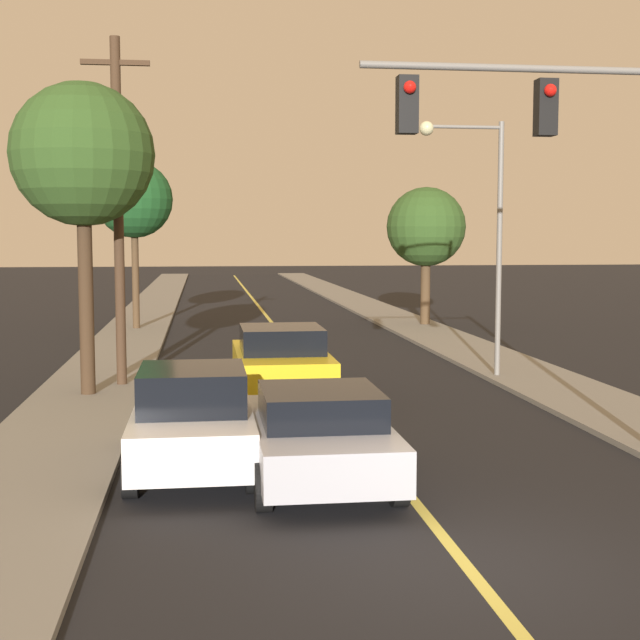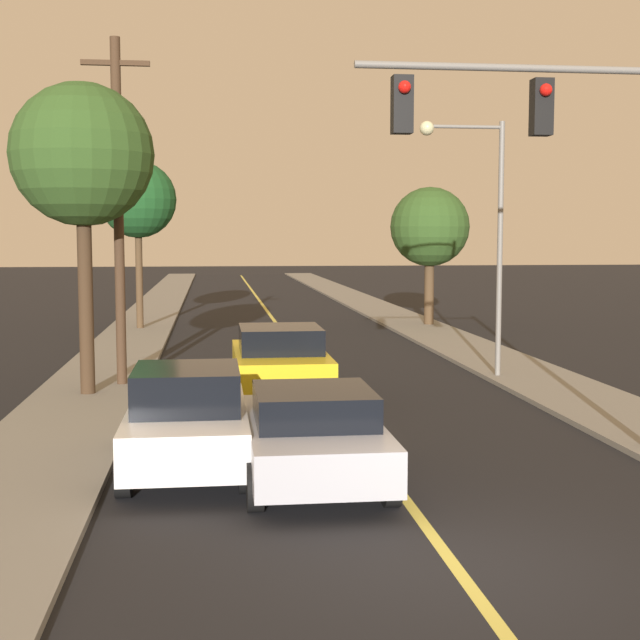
# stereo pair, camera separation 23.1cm
# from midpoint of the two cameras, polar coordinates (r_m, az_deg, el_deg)

# --- Properties ---
(ground_plane) EXTENTS (200.00, 200.00, 0.00)m
(ground_plane) POSITION_cam_midpoint_polar(r_m,az_deg,el_deg) (10.56, 9.09, -15.13)
(ground_plane) COLOR black
(road_surface) EXTENTS (8.53, 80.00, 0.01)m
(road_surface) POSITION_cam_midpoint_polar(r_m,az_deg,el_deg) (45.73, -3.41, 0.77)
(road_surface) COLOR black
(road_surface) RESTS_ON ground
(sidewalk_left) EXTENTS (2.50, 80.00, 0.12)m
(sidewalk_left) POSITION_cam_midpoint_polar(r_m,az_deg,el_deg) (45.72, -10.32, 0.76)
(sidewalk_left) COLOR gray
(sidewalk_left) RESTS_ON ground
(sidewalk_right) EXTENTS (2.50, 80.00, 0.12)m
(sidewalk_right) POSITION_cam_midpoint_polar(r_m,az_deg,el_deg) (46.39, 3.41, 0.90)
(sidewalk_right) COLOR gray
(sidewalk_right) RESTS_ON ground
(car_near_lane_front) EXTENTS (2.07, 4.33, 1.45)m
(car_near_lane_front) POSITION_cam_midpoint_polar(r_m,az_deg,el_deg) (13.40, 0.03, -7.26)
(car_near_lane_front) COLOR #A5A8B2
(car_near_lane_front) RESTS_ON ground
(car_near_lane_second) EXTENTS (2.12, 4.41, 1.71)m
(car_near_lane_second) POSITION_cam_midpoint_polar(r_m,az_deg,el_deg) (19.73, -2.25, -2.78)
(car_near_lane_second) COLOR gold
(car_near_lane_second) RESTS_ON ground
(car_outer_lane_front) EXTENTS (1.95, 4.24, 1.67)m
(car_outer_lane_front) POSITION_cam_midpoint_polar(r_m,az_deg,el_deg) (14.11, -8.02, -6.31)
(car_outer_lane_front) COLOR white
(car_outer_lane_front) RESTS_ON ground
(traffic_signal_mast) EXTENTS (5.17, 0.42, 6.49)m
(traffic_signal_mast) POSITION_cam_midpoint_polar(r_m,az_deg,el_deg) (15.21, 15.79, 9.26)
(traffic_signal_mast) COLOR slate
(traffic_signal_mast) RESTS_ON ground
(streetlamp_right) EXTENTS (2.18, 0.36, 6.44)m
(streetlamp_right) POSITION_cam_midpoint_polar(r_m,az_deg,el_deg) (23.01, 10.44, 6.93)
(streetlamp_right) COLOR slate
(streetlamp_right) RESTS_ON ground
(utility_pole_left) EXTENTS (1.60, 0.24, 8.22)m
(utility_pole_left) POSITION_cam_midpoint_polar(r_m,az_deg,el_deg) (21.89, -12.48, 7.11)
(utility_pole_left) COLOR #422D1E
(utility_pole_left) RESTS_ON ground
(tree_left_near) EXTENTS (3.18, 3.18, 6.97)m
(tree_left_near) POSITION_cam_midpoint_polar(r_m,az_deg,el_deg) (20.77, -14.66, 10.08)
(tree_left_near) COLOR #3D2B1C
(tree_left_near) RESTS_ON ground
(tree_left_far) EXTENTS (2.96, 2.96, 6.45)m
(tree_left_far) POSITION_cam_midpoint_polar(r_m,az_deg,el_deg) (35.24, -11.40, 7.52)
(tree_left_far) COLOR #4C3823
(tree_left_far) RESTS_ON ground
(tree_right_near) EXTENTS (3.18, 3.18, 5.53)m
(tree_right_near) POSITION_cam_midpoint_polar(r_m,az_deg,el_deg) (36.28, 7.22, 5.89)
(tree_right_near) COLOR #4C3823
(tree_right_near) RESTS_ON ground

